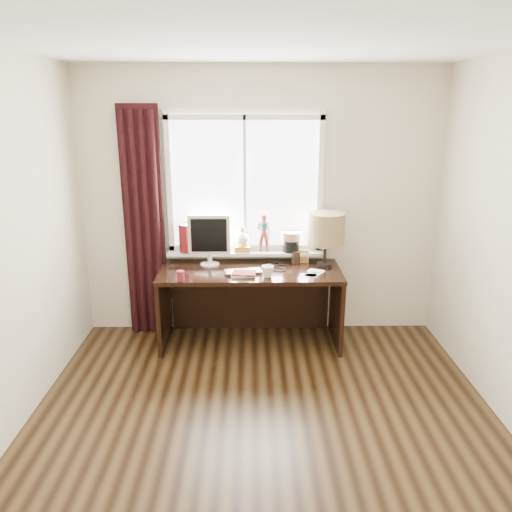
{
  "coord_description": "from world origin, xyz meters",
  "views": [
    {
      "loc": [
        -0.09,
        -2.81,
        2.23
      ],
      "look_at": [
        -0.05,
        1.25,
        1.0
      ],
      "focal_mm": 35.0,
      "sensor_mm": 36.0,
      "label": 1
    }
  ],
  "objects_px": {
    "desk": "(250,290)",
    "monitor": "(209,237)",
    "laptop": "(244,272)",
    "mug": "(268,271)",
    "red_cup": "(181,276)",
    "table_lamp": "(326,229)"
  },
  "relations": [
    {
      "from": "red_cup",
      "to": "table_lamp",
      "type": "xyz_separation_m",
      "value": [
        1.32,
        0.41,
        0.32
      ]
    },
    {
      "from": "laptop",
      "to": "table_lamp",
      "type": "relative_size",
      "value": 0.66
    },
    {
      "from": "laptop",
      "to": "table_lamp",
      "type": "height_order",
      "value": "table_lamp"
    },
    {
      "from": "mug",
      "to": "desk",
      "type": "height_order",
      "value": "mug"
    },
    {
      "from": "laptop",
      "to": "monitor",
      "type": "xyz_separation_m",
      "value": [
        -0.33,
        0.25,
        0.26
      ]
    },
    {
      "from": "laptop",
      "to": "mug",
      "type": "height_order",
      "value": "mug"
    },
    {
      "from": "red_cup",
      "to": "monitor",
      "type": "bearing_deg",
      "value": 64.07
    },
    {
      "from": "laptop",
      "to": "monitor",
      "type": "distance_m",
      "value": 0.49
    },
    {
      "from": "desk",
      "to": "monitor",
      "type": "bearing_deg",
      "value": 171.58
    },
    {
      "from": "desk",
      "to": "table_lamp",
      "type": "distance_m",
      "value": 0.94
    },
    {
      "from": "red_cup",
      "to": "mug",
      "type": "bearing_deg",
      "value": 7.33
    },
    {
      "from": "desk",
      "to": "monitor",
      "type": "height_order",
      "value": "monitor"
    },
    {
      "from": "mug",
      "to": "red_cup",
      "type": "xyz_separation_m",
      "value": [
        -0.77,
        -0.1,
        -0.01
      ]
    },
    {
      "from": "laptop",
      "to": "red_cup",
      "type": "distance_m",
      "value": 0.59
    },
    {
      "from": "laptop",
      "to": "desk",
      "type": "xyz_separation_m",
      "value": [
        0.06,
        0.19,
        -0.26
      ]
    },
    {
      "from": "red_cup",
      "to": "table_lamp",
      "type": "relative_size",
      "value": 0.18
    },
    {
      "from": "desk",
      "to": "monitor",
      "type": "xyz_separation_m",
      "value": [
        -0.39,
        0.06,
        0.52
      ]
    },
    {
      "from": "mug",
      "to": "red_cup",
      "type": "bearing_deg",
      "value": -172.67
    },
    {
      "from": "mug",
      "to": "red_cup",
      "type": "height_order",
      "value": "mug"
    },
    {
      "from": "laptop",
      "to": "monitor",
      "type": "relative_size",
      "value": 0.7
    },
    {
      "from": "desk",
      "to": "mug",
      "type": "bearing_deg",
      "value": -62.46
    },
    {
      "from": "desk",
      "to": "table_lamp",
      "type": "height_order",
      "value": "table_lamp"
    }
  ]
}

